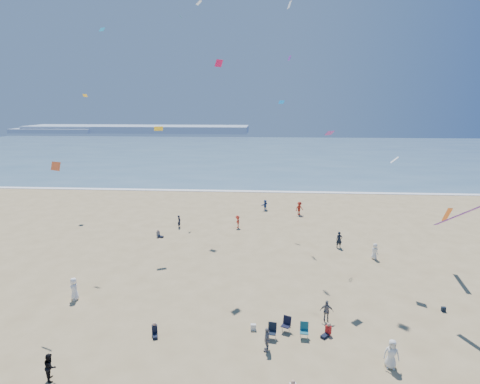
{
  "coord_description": "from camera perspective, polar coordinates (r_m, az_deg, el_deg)",
  "views": [
    {
      "loc": [
        3.53,
        -14.95,
        14.24
      ],
      "look_at": [
        2.0,
        8.0,
        8.75
      ],
      "focal_mm": 28.0,
      "sensor_mm": 36.0,
      "label": 1
    }
  ],
  "objects": [
    {
      "name": "chair_cluster",
      "position": [
        25.0,
        7.21,
        -20.04
      ],
      "size": [
        2.67,
        1.54,
        1.0
      ],
      "color": "black",
      "rests_on": "ground"
    },
    {
      "name": "headland_far",
      "position": [
        195.97,
        -15.32,
        9.26
      ],
      "size": [
        110.0,
        20.0,
        3.2
      ],
      "primitive_type": "cube",
      "color": "#7A8EA8",
      "rests_on": "ground"
    },
    {
      "name": "seated_group",
      "position": [
        25.2,
        -0.32,
        -19.84
      ],
      "size": [
        17.07,
        29.15,
        0.84
      ],
      "color": "silver",
      "rests_on": "ground"
    },
    {
      "name": "black_backpack",
      "position": [
        26.17,
        7.26,
        -19.16
      ],
      "size": [
        0.3,
        0.22,
        0.38
      ],
      "primitive_type": "cube",
      "color": "black",
      "rests_on": "ground"
    },
    {
      "name": "kites_aloft",
      "position": [
        29.22,
        17.63,
        12.01
      ],
      "size": [
        47.29,
        42.78,
        29.92
      ],
      "color": "#812C8F",
      "rests_on": "ground"
    },
    {
      "name": "standing_flyers",
      "position": [
        31.27,
        8.69,
        -12.14
      ],
      "size": [
        26.49,
        38.31,
        1.93
      ],
      "color": "#315288",
      "rests_on": "ground"
    },
    {
      "name": "white_tote",
      "position": [
        25.58,
        2.04,
        -19.87
      ],
      "size": [
        0.35,
        0.2,
        0.4
      ],
      "primitive_type": "cube",
      "color": "silver",
      "rests_on": "ground"
    },
    {
      "name": "navy_bag",
      "position": [
        30.93,
        28.6,
        -15.41
      ],
      "size": [
        0.28,
        0.18,
        0.34
      ],
      "primitive_type": "cube",
      "color": "black",
      "rests_on": "ground"
    },
    {
      "name": "surf_line",
      "position": [
        61.71,
        0.43,
        0.12
      ],
      "size": [
        220.0,
        1.2,
        0.08
      ],
      "primitive_type": "cube",
      "color": "white",
      "rests_on": "ground"
    },
    {
      "name": "headland_near",
      "position": [
        208.03,
        -26.35,
        8.4
      ],
      "size": [
        40.0,
        14.0,
        2.0
      ],
      "primitive_type": "cube",
      "color": "#7A8EA8",
      "rests_on": "ground"
    },
    {
      "name": "ocean",
      "position": [
        110.92,
        1.97,
        6.05
      ],
      "size": [
        220.0,
        100.0,
        0.06
      ],
      "primitive_type": "cube",
      "color": "#476B84",
      "rests_on": "ground"
    }
  ]
}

